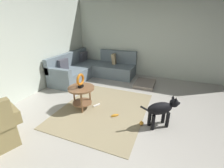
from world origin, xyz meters
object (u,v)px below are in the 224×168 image
Objects in this scene: side_table at (81,92)px; dog_bed_mat at (145,84)px; dog_toy_ball at (142,123)px; sectional_couch at (91,69)px; torus_sculpture at (80,80)px; dog_toy_bone at (115,115)px; dog_toy_rope at (97,105)px; dog at (162,109)px.

dog_bed_mat is (1.95, -1.11, -0.37)m from side_table.
sectional_couch is at bearing 47.54° from dog_toy_ball.
torus_sculpture is 3.92× the size of dog_toy_ball.
dog_bed_mat is 2.01m from dog_toy_bone.
dog_toy_ball is at bearing -104.89° from dog_toy_rope.
torus_sculpture is 0.46× the size of dog.
side_table is at bearing -157.15° from sectional_couch.
side_table is 0.93m from dog_toy_bone.
dog_toy_bone is at bearing -93.25° from side_table.
dog reaches higher than dog_bed_mat.
dog_toy_ball is (-0.12, 0.34, -0.34)m from dog.
dog_toy_ball is at bearing -94.64° from side_table.
dog_bed_mat is 1.94m from dog_toy_rope.
side_table is 1.84× the size of torus_sculpture.
torus_sculpture reaches higher than dog_toy_ball.
dog_bed_mat is at bearing 9.22° from dog_toy_ball.
torus_sculpture is 0.41× the size of dog_bed_mat.
dog_toy_ball is at bearing -132.46° from sectional_couch.
dog_toy_bone reaches higher than dog_toy_rope.
dog_bed_mat is at bearing -7.53° from dog_toy_bone.
sectional_couch is 2.17m from torus_sculpture.
torus_sculpture is at bearing 86.75° from dog_toy_bone.
sectional_couch is 1.95m from dog_bed_mat.
sectional_couch is 3.09m from dog_toy_ball.
side_table is at bearing -127.13° from dog.
dog_toy_bone is at bearing -124.20° from dog.
side_table is 0.75× the size of dog_bed_mat.
side_table is 7.21× the size of dog_toy_ball.
dog_toy_rope is (0.19, 1.51, -0.35)m from dog.
side_table is 0.85× the size of dog.
dog_bed_mat is at bearing 161.95° from dog.
torus_sculpture is 1.81m from dog.
side_table reaches higher than dog_bed_mat.
dog is 8.50× the size of dog_toy_ball.
dog is (-1.96, -2.61, 0.09)m from sectional_couch.
sectional_couch is at bearing 89.64° from dog_bed_mat.
dog_toy_rope is at bearing -54.64° from torus_sculpture.
dog_bed_mat is 4.44× the size of dog_toy_bone.
dog_toy_ball is 0.46× the size of dog_toy_bone.
dog_toy_bone is at bearing 172.47° from dog_bed_mat.
side_table is 3.33× the size of dog_toy_bone.
dog is at bearing -87.06° from dog_toy_bone.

